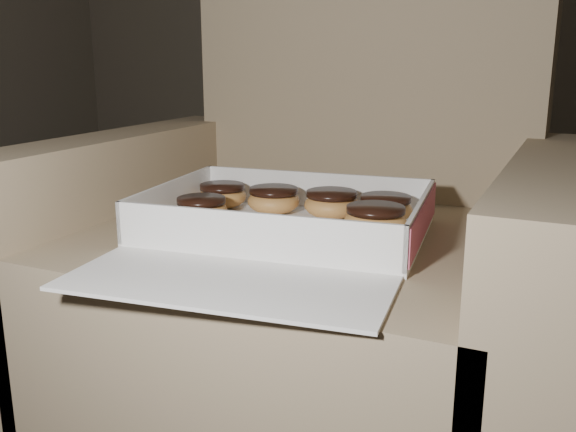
# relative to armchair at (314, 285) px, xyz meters

# --- Properties ---
(armchair) EXTENTS (0.85, 0.71, 0.88)m
(armchair) POSITION_rel_armchair_xyz_m (0.00, 0.00, 0.00)
(armchair) COLOR #8A7658
(armchair) RESTS_ON floor
(bakery_box) EXTENTS (0.46, 0.53, 0.07)m
(bakery_box) POSITION_rel_armchair_xyz_m (0.00, -0.14, 0.13)
(bakery_box) COLOR white
(bakery_box) RESTS_ON armchair
(donut_a) EXTENTS (0.08, 0.08, 0.04)m
(donut_a) POSITION_rel_armchair_xyz_m (-0.17, -0.02, 0.15)
(donut_a) COLOR #ECA952
(donut_a) RESTS_ON bakery_box
(donut_b) EXTENTS (0.08, 0.08, 0.04)m
(donut_b) POSITION_rel_armchair_xyz_m (-0.14, -0.12, 0.15)
(donut_b) COLOR #ECA952
(donut_b) RESTS_ON bakery_box
(donut_c) EXTENTS (0.09, 0.09, 0.04)m
(donut_c) POSITION_rel_armchair_xyz_m (0.12, 0.01, 0.15)
(donut_c) COLOR #ECA952
(donut_c) RESTS_ON bakery_box
(donut_d) EXTENTS (0.09, 0.09, 0.05)m
(donut_d) POSITION_rel_armchair_xyz_m (0.03, -0.00, 0.15)
(donut_d) COLOR #ECA952
(donut_d) RESTS_ON bakery_box
(donut_e) EXTENTS (0.09, 0.09, 0.04)m
(donut_e) POSITION_rel_armchair_xyz_m (-0.07, -0.02, 0.15)
(donut_e) COLOR #ECA952
(donut_e) RESTS_ON bakery_box
(donut_f) EXTENTS (0.09, 0.09, 0.05)m
(donut_f) POSITION_rel_armchair_xyz_m (0.13, -0.08, 0.15)
(donut_f) COLOR #ECA952
(donut_f) RESTS_ON bakery_box
(crumb_a) EXTENTS (0.01, 0.01, 0.00)m
(crumb_a) POSITION_rel_armchair_xyz_m (-0.06, -0.16, 0.13)
(crumb_a) COLOR black
(crumb_a) RESTS_ON bakery_box
(crumb_b) EXTENTS (0.01, 0.01, 0.00)m
(crumb_b) POSITION_rel_armchair_xyz_m (0.04, -0.17, 0.13)
(crumb_b) COLOR black
(crumb_b) RESTS_ON bakery_box
(crumb_c) EXTENTS (0.01, 0.01, 0.00)m
(crumb_c) POSITION_rel_armchair_xyz_m (-0.17, -0.18, 0.13)
(crumb_c) COLOR black
(crumb_c) RESTS_ON bakery_box
(crumb_d) EXTENTS (0.01, 0.01, 0.00)m
(crumb_d) POSITION_rel_armchair_xyz_m (-0.16, -0.19, 0.13)
(crumb_d) COLOR black
(crumb_d) RESTS_ON bakery_box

